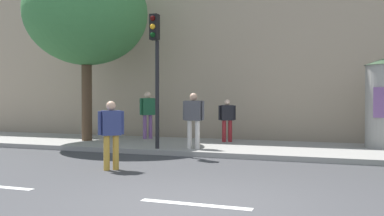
% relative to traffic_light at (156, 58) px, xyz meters
% --- Properties ---
extents(ground_plane, '(80.00, 80.00, 0.00)m').
position_rel_traffic_light_xyz_m(ground_plane, '(3.08, -5.24, -2.84)').
color(ground_plane, '#38383A').
extents(sidewalk_curb, '(36.00, 4.00, 0.15)m').
position_rel_traffic_light_xyz_m(sidewalk_curb, '(3.08, 1.76, -2.77)').
color(sidewalk_curb, gray).
rests_on(sidewalk_curb, ground_plane).
extents(lane_markings, '(25.80, 0.16, 0.01)m').
position_rel_traffic_light_xyz_m(lane_markings, '(3.08, -5.24, -2.84)').
color(lane_markings, silver).
rests_on(lane_markings, ground_plane).
extents(building_backdrop, '(36.00, 5.00, 10.98)m').
position_rel_traffic_light_xyz_m(building_backdrop, '(3.08, 6.76, 2.65)').
color(building_backdrop, tan).
rests_on(building_backdrop, ground_plane).
extents(traffic_light, '(0.24, 0.45, 3.97)m').
position_rel_traffic_light_xyz_m(traffic_light, '(0.00, 0.00, 0.00)').
color(traffic_light, black).
rests_on(traffic_light, sidewalk_curb).
extents(poster_column, '(1.10, 1.10, 2.71)m').
position_rel_traffic_light_xyz_m(poster_column, '(6.37, 2.63, -1.32)').
color(poster_column, gray).
rests_on(poster_column, sidewalk_curb).
extents(street_tree, '(4.36, 4.36, 6.41)m').
position_rel_traffic_light_xyz_m(street_tree, '(-3.40, 1.51, 1.85)').
color(street_tree, '#4C3826').
rests_on(street_tree, sidewalk_curb).
extents(pedestrian_with_backpack, '(0.47, 0.47, 1.59)m').
position_rel_traffic_light_xyz_m(pedestrian_with_backpack, '(0.22, -2.91, -1.92)').
color(pedestrian_with_backpack, '#B78C33').
rests_on(pedestrian_with_backpack, ground_plane).
extents(pedestrian_in_dark_shirt, '(0.67, 0.38, 1.67)m').
position_rel_traffic_light_xyz_m(pedestrian_in_dark_shirt, '(1.02, 0.50, -1.69)').
color(pedestrian_in_dark_shirt, silver).
rests_on(pedestrian_in_dark_shirt, sidewalk_curb).
extents(pedestrian_with_bag, '(0.47, 0.56, 1.76)m').
position_rel_traffic_light_xyz_m(pedestrian_with_bag, '(-1.65, 2.85, -1.64)').
color(pedestrian_with_bag, '#724C84').
rests_on(pedestrian_with_bag, sidewalk_curb).
extents(pedestrian_in_red_top, '(0.56, 0.40, 1.48)m').
position_rel_traffic_light_xyz_m(pedestrian_in_red_top, '(1.46, 2.74, -1.84)').
color(pedestrian_in_red_top, maroon).
rests_on(pedestrian_in_red_top, sidewalk_curb).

